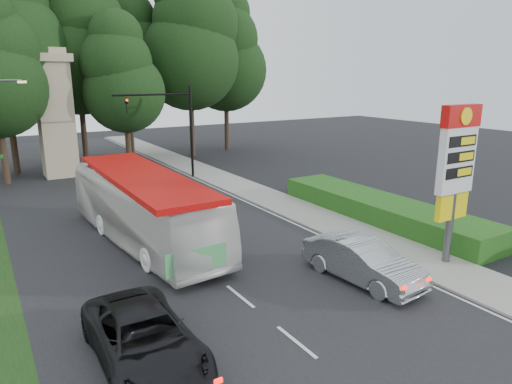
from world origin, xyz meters
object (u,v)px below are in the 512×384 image
transit_bus (144,209)px  monument (55,113)px  traffic_signal_mast (175,120)px  suv_charcoal (144,338)px  gas_station_pylon (456,163)px  sedan_silver (362,261)px

transit_bus → monument: bearing=87.7°
traffic_signal_mast → monument: monument is taller
monument → suv_charcoal: 28.47m
gas_station_pylon → monument: (-11.20, 28.01, 0.66)m
gas_station_pylon → monument: bearing=111.8°
traffic_signal_mast → suv_charcoal: bearing=-114.3°
transit_bus → sedan_silver: (5.98, -8.71, -0.89)m
gas_station_pylon → transit_bus: bearing=137.7°
monument → suv_charcoal: size_ratio=1.80×
transit_bus → suv_charcoal: size_ratio=2.23×
traffic_signal_mast → monument: 9.76m
monument → transit_bus: bearing=-87.3°
sedan_silver → suv_charcoal: sedan_silver is taller
gas_station_pylon → monument: size_ratio=0.68×
transit_bus → gas_station_pylon: bearing=-47.2°
suv_charcoal → sedan_silver: bearing=5.3°
traffic_signal_mast → transit_bus: bearing=-118.4°
gas_station_pylon → traffic_signal_mast: 22.29m
transit_bus → traffic_signal_mast: bearing=56.6°
gas_station_pylon → sedan_silver: gas_station_pylon is taller
monument → suv_charcoal: bearing=-94.7°
suv_charcoal → monument: bearing=86.1°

